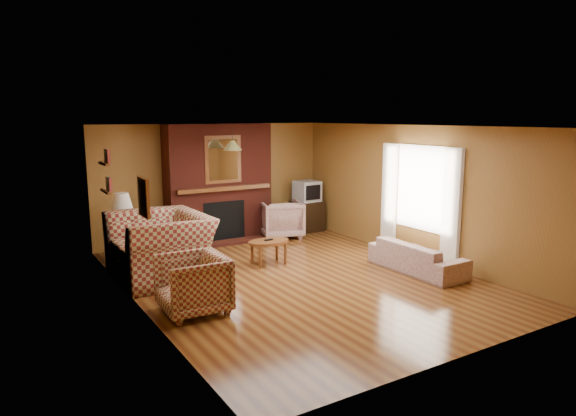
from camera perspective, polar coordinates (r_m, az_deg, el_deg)
floor at (r=8.30m, az=0.95°, el=-7.74°), size 6.50×6.50×0.00m
ceiling at (r=7.90m, az=1.00°, el=9.06°), size 6.50×6.50×0.00m
wall_back at (r=10.87m, az=-8.26°, el=2.92°), size 6.50×0.00×6.50m
wall_front at (r=5.61m, az=19.13°, el=-4.37°), size 6.50×0.00×6.50m
wall_left at (r=7.02m, az=-16.52°, el=-1.37°), size 0.00×6.50×6.50m
wall_right at (r=9.57m, az=13.72°, el=1.76°), size 0.00×6.50×6.50m
fireplace at (r=10.63m, az=-7.69°, el=2.67°), size 2.20×0.82×2.40m
window_right at (r=9.41m, az=14.36°, el=1.14°), size 0.10×1.85×2.00m
bookshelf at (r=8.80m, az=-19.55°, el=3.80°), size 0.09×0.55×0.71m
botanical_print at (r=6.68m, az=-15.72°, el=1.15°), size 0.05×0.40×0.50m
pendant_light at (r=9.93m, az=-6.19°, el=6.92°), size 0.36×0.36×0.48m
plaid_loveseat at (r=8.40m, az=-14.02°, el=-4.17°), size 1.42×1.61×1.03m
plaid_armchair at (r=6.89m, az=-10.52°, el=-8.33°), size 0.88×0.86×0.78m
floral_sofa at (r=8.83m, az=14.16°, el=-5.27°), size 0.68×1.72×0.50m
floral_armchair at (r=10.92m, az=-0.76°, el=-1.23°), size 1.06×1.08×0.79m
coffee_table at (r=8.94m, az=-2.15°, el=-4.02°), size 0.75×0.46×0.45m
side_table at (r=9.63m, az=-17.77°, el=-3.87°), size 0.46×0.46×0.59m
table_lamp at (r=9.50m, az=-17.98°, el=-0.07°), size 0.38×0.38×0.63m
tv_stand at (r=11.58m, az=2.10°, el=-0.87°), size 0.62×0.57×0.67m
crt_tv at (r=11.48m, az=2.14°, el=1.89°), size 0.52×0.52×0.46m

